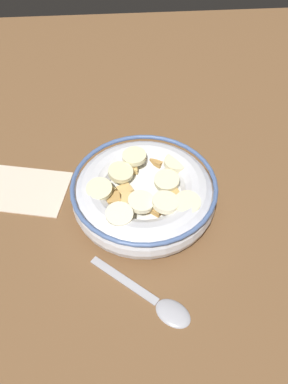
% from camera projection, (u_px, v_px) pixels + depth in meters
% --- Properties ---
extents(ground_plane, '(1.25, 1.25, 0.02)m').
position_uv_depth(ground_plane, '(144.00, 210.00, 0.52)').
color(ground_plane, brown).
extents(cereal_bowl, '(0.19, 0.19, 0.06)m').
position_uv_depth(cereal_bowl, '(144.00, 193.00, 0.49)').
color(cereal_bowl, silver).
rests_on(cereal_bowl, ground_plane).
extents(spoon, '(0.12, 0.11, 0.01)m').
position_uv_depth(spoon, '(160.00, 303.00, 0.41)').
color(spoon, '#A5A5AD').
rests_on(spoon, ground_plane).
extents(folded_napkin, '(0.16, 0.12, 0.00)m').
position_uv_depth(folded_napkin, '(18.00, 189.00, 0.53)').
color(folded_napkin, beige).
rests_on(folded_napkin, ground_plane).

